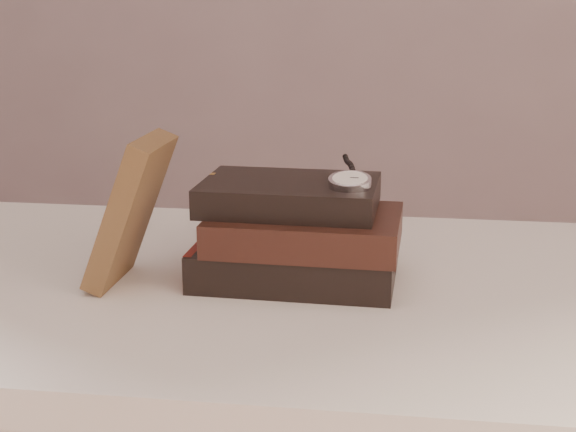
# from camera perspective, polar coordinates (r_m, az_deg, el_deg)

# --- Properties ---
(table) EXTENTS (1.00, 0.60, 0.75)m
(table) POSITION_cam_1_polar(r_m,az_deg,el_deg) (1.01, -2.11, -9.28)
(table) COLOR silver
(table) RESTS_ON ground
(book_stack) EXTENTS (0.24, 0.17, 0.12)m
(book_stack) POSITION_cam_1_polar(r_m,az_deg,el_deg) (0.96, 0.67, -1.26)
(book_stack) COLOR black
(book_stack) RESTS_ON table
(journal) EXTENTS (0.09, 0.11, 0.17)m
(journal) POSITION_cam_1_polar(r_m,az_deg,el_deg) (0.95, -10.76, 0.37)
(journal) COLOR #462F1B
(journal) RESTS_ON table
(pocket_watch) EXTENTS (0.05, 0.15, 0.02)m
(pocket_watch) POSITION_cam_1_polar(r_m,az_deg,el_deg) (0.93, 4.26, 2.53)
(pocket_watch) COLOR silver
(pocket_watch) RESTS_ON book_stack
(eyeglasses) EXTENTS (0.10, 0.11, 0.05)m
(eyeglasses) POSITION_cam_1_polar(r_m,az_deg,el_deg) (1.04, -3.09, 0.78)
(eyeglasses) COLOR silver
(eyeglasses) RESTS_ON book_stack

